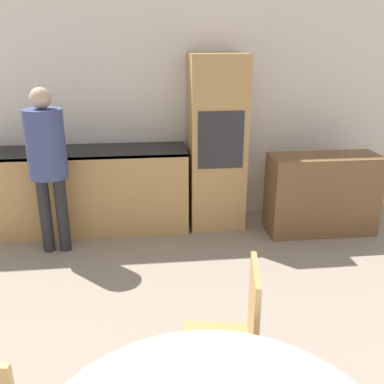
{
  "coord_description": "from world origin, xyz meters",
  "views": [
    {
      "loc": [
        -0.34,
        0.61,
        2.01
      ],
      "look_at": [
        -0.05,
        3.19,
        1.09
      ],
      "focal_mm": 40.0,
      "sensor_mm": 36.0,
      "label": 1
    }
  ],
  "objects_px": {
    "oven_unit": "(216,143)",
    "chair_far_right": "(235,335)",
    "person_standing": "(47,155)",
    "sideboard": "(322,194)"
  },
  "relations": [
    {
      "from": "sideboard",
      "to": "person_standing",
      "type": "xyz_separation_m",
      "value": [
        -2.82,
        -0.16,
        0.57
      ]
    },
    {
      "from": "sideboard",
      "to": "person_standing",
      "type": "distance_m",
      "value": 2.88
    },
    {
      "from": "oven_unit",
      "to": "person_standing",
      "type": "bearing_deg",
      "value": -162.79
    },
    {
      "from": "oven_unit",
      "to": "chair_far_right",
      "type": "bearing_deg",
      "value": -97.18
    },
    {
      "from": "sideboard",
      "to": "chair_far_right",
      "type": "xyz_separation_m",
      "value": [
        -1.46,
        -2.33,
        0.08
      ]
    },
    {
      "from": "sideboard",
      "to": "chair_far_right",
      "type": "bearing_deg",
      "value": -122.05
    },
    {
      "from": "oven_unit",
      "to": "chair_far_right",
      "type": "relative_size",
      "value": 2.05
    },
    {
      "from": "oven_unit",
      "to": "chair_far_right",
      "type": "distance_m",
      "value": 2.75
    },
    {
      "from": "oven_unit",
      "to": "person_standing",
      "type": "relative_size",
      "value": 1.17
    },
    {
      "from": "person_standing",
      "to": "oven_unit",
      "type": "bearing_deg",
      "value": 17.21
    }
  ]
}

